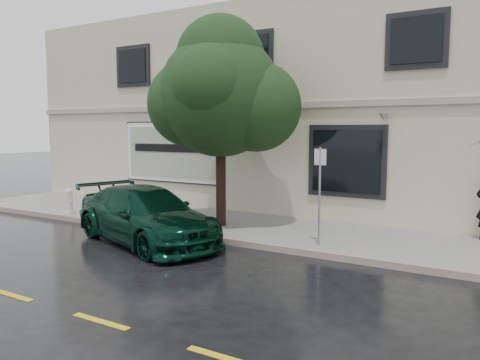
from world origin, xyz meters
The scene contains 10 objects.
ground centered at (0.00, 0.00, 0.00)m, with size 90.00×90.00×0.00m, color black.
sidewalk centered at (0.00, 3.25, 0.07)m, with size 20.00×3.50×0.15m, color #9D9B95.
curb centered at (0.00, 1.50, 0.07)m, with size 20.00×0.18×0.16m, color gray.
road_marking centered at (0.00, -3.50, 0.01)m, with size 19.00×0.12×0.01m, color gold.
building centered at (0.00, 9.00, 3.50)m, with size 20.00×8.12×7.00m.
billboard centered at (-3.20, 4.92, 2.05)m, with size 4.30×0.16×2.20m.
car centered at (-0.58, 0.59, 0.70)m, with size 2.14×4.84×1.41m, color black.
street_tree centered at (0.28, 2.77, 3.79)m, with size 3.41×3.41×5.35m.
fire_hydrant centered at (-4.94, 1.80, 0.55)m, with size 0.34×0.31×0.82m.
sign_pole centered at (3.53, 1.99, 1.55)m, with size 0.28×0.05×2.30m.
Camera 1 is at (7.43, -8.22, 2.87)m, focal length 35.00 mm.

